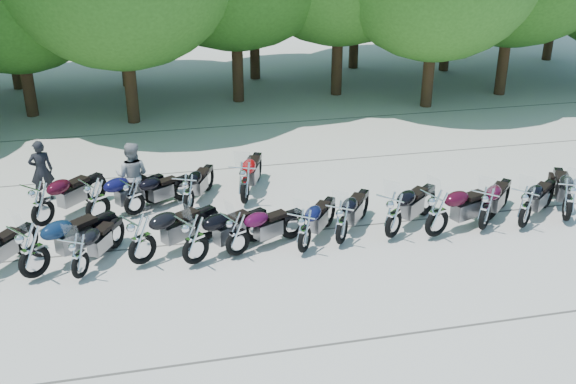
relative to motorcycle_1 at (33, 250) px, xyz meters
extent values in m
plane|color=#A39E93|center=(5.72, -0.55, -0.73)|extent=(90.00, 90.00, 0.00)
cylinder|color=#3A2614|center=(-1.53, 12.29, 0.93)|extent=(0.44, 0.44, 3.31)
cylinder|color=#3A2614|center=(2.15, 10.69, 1.24)|extent=(0.44, 0.44, 3.93)
cylinder|color=#3A2614|center=(6.26, 12.54, 1.34)|extent=(0.44, 0.44, 4.13)
cylinder|color=#3A2614|center=(10.33, 12.65, 1.32)|extent=(0.44, 0.44, 4.09)
cylinder|color=#3A2614|center=(13.27, 10.27, 1.08)|extent=(0.44, 0.44, 3.62)
cylinder|color=#3A2614|center=(16.92, 11.23, 1.26)|extent=(0.44, 0.44, 3.98)
cylinder|color=#3A2614|center=(-2.57, 16.42, 1.03)|extent=(0.44, 0.44, 3.52)
cylinder|color=#3A2614|center=(1.96, 15.88, 0.98)|extent=(0.44, 0.44, 3.42)
cylinder|color=#3A2614|center=(7.52, 15.92, 1.05)|extent=(0.44, 0.44, 3.56)
cylinder|color=#3A2614|center=(12.41, 16.93, 1.15)|extent=(0.44, 0.44, 3.76)
cylinder|color=#3A2614|center=(16.40, 15.54, 1.09)|extent=(0.44, 0.44, 3.63)
cylinder|color=#3A2614|center=(22.33, 16.47, 1.46)|extent=(0.44, 0.44, 4.37)
imported|color=black|center=(-0.27, 4.33, 0.11)|extent=(0.67, 0.50, 1.68)
imported|color=gray|center=(2.10, 3.25, 0.18)|extent=(1.04, 0.90, 1.81)
camera|label=1|loc=(2.58, -13.31, 6.87)|focal=42.00mm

